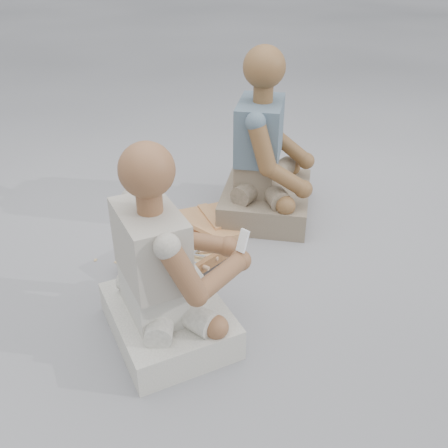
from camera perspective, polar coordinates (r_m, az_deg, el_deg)
ground at (r=2.55m, az=3.48°, el=-6.76°), size 60.00×60.00×0.00m
carved_panel at (r=2.95m, az=-4.70°, el=-0.63°), size 0.69×0.53×0.04m
tool_tray at (r=2.64m, az=-5.49°, el=-3.71°), size 0.55×0.48×0.06m
chisel_0 at (r=2.65m, az=-7.24°, el=-3.13°), size 0.10×0.21×0.02m
chisel_1 at (r=2.66m, az=-4.49°, el=-2.96°), size 0.21×0.10×0.02m
chisel_2 at (r=2.70m, az=-2.21°, el=-2.27°), size 0.21×0.11×0.02m
chisel_3 at (r=2.74m, az=-5.13°, el=-1.99°), size 0.22×0.05×0.02m
chisel_4 at (r=2.65m, az=-2.52°, el=-3.16°), size 0.20×0.12×0.02m
chisel_5 at (r=2.65m, az=-5.10°, el=-3.12°), size 0.20×0.12×0.02m
chisel_6 at (r=2.75m, az=-2.42°, el=-1.84°), size 0.22×0.06×0.02m
chisel_7 at (r=2.53m, az=-2.78°, el=-4.70°), size 0.09×0.21×0.02m
chisel_8 at (r=2.59m, az=-1.90°, el=-3.78°), size 0.15×0.18×0.02m
chisel_9 at (r=2.54m, az=-3.82°, el=-5.08°), size 0.07×0.22×0.02m
wood_chip_0 at (r=2.75m, az=-12.24°, el=-4.30°), size 0.02×0.02×0.00m
wood_chip_1 at (r=2.48m, az=-3.68°, el=-7.88°), size 0.02×0.02×0.00m
wood_chip_2 at (r=2.64m, az=-8.35°, el=-5.51°), size 0.02×0.02×0.00m
wood_chip_3 at (r=2.72m, az=-6.83°, el=-4.23°), size 0.02×0.02×0.00m
wood_chip_4 at (r=2.63m, az=-1.02°, el=-5.30°), size 0.02×0.02×0.00m
wood_chip_5 at (r=2.69m, az=-5.18°, el=-4.49°), size 0.02×0.02×0.00m
wood_chip_6 at (r=2.60m, az=-12.08°, el=-6.57°), size 0.02×0.02×0.00m
wood_chip_7 at (r=2.80m, az=-4.09°, el=-2.84°), size 0.02×0.02×0.00m
wood_chip_8 at (r=2.72m, az=-10.29°, el=-4.53°), size 0.02×0.02×0.00m
wood_chip_9 at (r=2.93m, az=-3.88°, el=-1.26°), size 0.02×0.02×0.00m
wood_chip_10 at (r=2.46m, az=-3.94°, el=-8.26°), size 0.02×0.02×0.00m
wood_chip_11 at (r=2.81m, az=-1.85°, el=-2.72°), size 0.02×0.02×0.00m
wood_chip_12 at (r=2.79m, az=-14.48°, el=-4.01°), size 0.02×0.02×0.00m
wood_chip_13 at (r=2.52m, az=-10.60°, el=-7.72°), size 0.02×0.02×0.00m
wood_chip_14 at (r=2.76m, az=-8.41°, el=-3.70°), size 0.02×0.02×0.00m
craftsman at (r=2.09m, az=-6.84°, el=-6.03°), size 0.64×0.64×0.90m
companion at (r=3.02m, az=4.75°, el=7.04°), size 0.83×0.83×1.02m
mobile_phone at (r=2.08m, az=2.17°, el=-1.92°), size 0.05×0.05×0.10m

